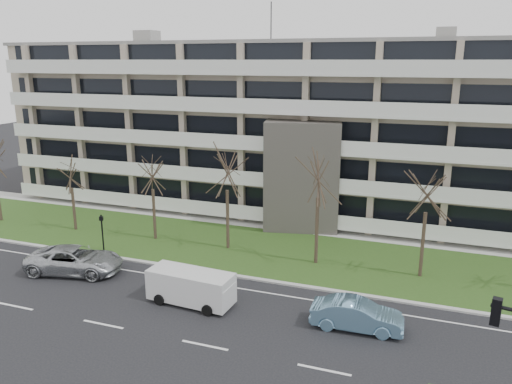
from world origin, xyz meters
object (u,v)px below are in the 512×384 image
at_px(white_van, 192,285).
at_px(pedestrian_signal, 102,228).
at_px(silver_pickup, 75,260).
at_px(blue_sedan, 357,315).

xyz_separation_m(white_van, pedestrian_signal, (-9.90, 5.15, 0.62)).
bearing_deg(pedestrian_signal, silver_pickup, -99.22).
xyz_separation_m(blue_sedan, white_van, (-9.41, -0.38, 0.38)).
bearing_deg(pedestrian_signal, blue_sedan, -32.06).
relative_size(silver_pickup, white_van, 1.22).
relative_size(silver_pickup, blue_sedan, 1.30).
bearing_deg(silver_pickup, pedestrian_signal, -3.09).
distance_m(white_van, pedestrian_signal, 11.18).
bearing_deg(blue_sedan, silver_pickup, 84.26).
height_order(white_van, pedestrian_signal, pedestrian_signal).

